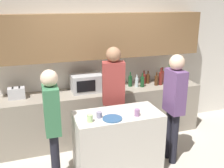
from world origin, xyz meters
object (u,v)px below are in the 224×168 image
(plate_on_island, at_px, (112,118))
(cup_0, at_px, (90,118))
(bottle_3, at_px, (144,79))
(bottle_7, at_px, (162,76))
(microwave, at_px, (86,83))
(bottle_2, at_px, (142,82))
(bottle_4, at_px, (148,79))
(bottle_1, at_px, (137,82))
(bottle_6, at_px, (161,78))
(cup_1, at_px, (137,113))
(person_right, at_px, (113,91))
(bottle_5, at_px, (156,80))
(person_center, at_px, (174,100))
(person_left, at_px, (52,120))
(cup_2, at_px, (99,115))
(toaster, at_px, (17,93))
(potted_plant, at_px, (172,72))
(bottle_0, at_px, (130,81))

(plate_on_island, height_order, cup_0, cup_0)
(bottle_3, height_order, bottle_7, bottle_7)
(microwave, bearing_deg, bottle_3, 3.28)
(bottle_2, bearing_deg, bottle_4, 40.80)
(bottle_1, distance_m, bottle_6, 0.48)
(cup_1, height_order, person_right, person_right)
(bottle_4, distance_m, bottle_5, 0.19)
(bottle_3, relative_size, bottle_4, 1.05)
(person_center, bearing_deg, microwave, 43.37)
(bottle_3, height_order, person_left, person_left)
(bottle_7, distance_m, person_left, 2.49)
(bottle_6, distance_m, cup_1, 1.55)
(cup_2, distance_m, person_center, 1.16)
(bottle_1, bearing_deg, bottle_2, -13.15)
(toaster, bearing_deg, bottle_4, 1.62)
(potted_plant, xyz_separation_m, bottle_3, (-0.55, 0.06, -0.10))
(bottle_5, relative_size, bottle_7, 0.87)
(toaster, bearing_deg, bottle_6, -1.86)
(bottle_7, bearing_deg, microwave, -177.55)
(toaster, height_order, plate_on_island, toaster)
(cup_0, bearing_deg, person_right, 51.25)
(toaster, bearing_deg, bottle_7, 1.36)
(microwave, distance_m, plate_on_island, 1.26)
(potted_plant, relative_size, bottle_1, 1.71)
(cup_1, relative_size, person_right, 0.05)
(cup_0, bearing_deg, bottle_5, 36.53)
(microwave, bearing_deg, cup_1, -72.67)
(cup_1, bearing_deg, plate_on_island, 178.38)
(microwave, height_order, cup_1, microwave)
(cup_1, xyz_separation_m, person_left, (-1.10, 0.18, -0.01))
(bottle_3, xyz_separation_m, bottle_6, (0.27, -0.15, 0.03))
(toaster, distance_m, bottle_6, 2.54)
(microwave, height_order, bottle_4, microwave)
(bottle_3, bearing_deg, bottle_2, -123.38)
(bottle_2, bearing_deg, bottle_1, 166.85)
(bottle_0, height_order, bottle_2, bottle_0)
(bottle_2, xyz_separation_m, person_right, (-0.71, -0.46, 0.05))
(potted_plant, bearing_deg, toaster, -180.00)
(bottle_4, bearing_deg, person_center, -97.20)
(bottle_1, relative_size, cup_2, 2.91)
(bottle_2, bearing_deg, bottle_0, 153.42)
(bottle_1, relative_size, bottle_5, 0.92)
(bottle_5, distance_m, bottle_6, 0.10)
(bottle_3, relative_size, plate_on_island, 0.98)
(microwave, xyz_separation_m, bottle_7, (1.50, 0.06, -0.04))
(bottle_0, distance_m, person_left, 1.87)
(toaster, xyz_separation_m, potted_plant, (2.81, 0.00, 0.11))
(bottle_2, distance_m, cup_1, 1.32)
(person_left, bearing_deg, bottle_3, 123.72)
(bottle_6, distance_m, person_right, 1.19)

